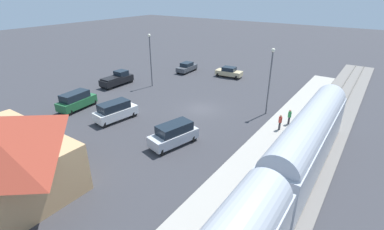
{
  "coord_description": "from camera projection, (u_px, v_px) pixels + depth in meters",
  "views": [
    {
      "loc": [
        -17.58,
        27.46,
        13.97
      ],
      "look_at": [
        -1.3,
        3.97,
        1.0
      ],
      "focal_mm": 26.19,
      "sensor_mm": 36.0,
      "label": 1
    }
  ],
  "objects": [
    {
      "name": "pedestrian_on_platform",
      "position": [
        280.0,
        121.0,
        29.28
      ],
      "size": [
        0.36,
        0.36,
        1.71
      ],
      "color": "#333338",
      "rests_on": "platform"
    },
    {
      "name": "suv_silver",
      "position": [
        174.0,
        134.0,
        26.96
      ],
      "size": [
        3.09,
        5.23,
        2.22
      ],
      "color": "silver",
      "rests_on": "ground"
    },
    {
      "name": "pickup_black",
      "position": [
        117.0,
        79.0,
        43.82
      ],
      "size": [
        1.96,
        5.4,
        2.14
      ],
      "color": "black",
      "rests_on": "ground"
    },
    {
      "name": "sedan_tan",
      "position": [
        229.0,
        72.0,
        47.98
      ],
      "size": [
        4.66,
        2.6,
        1.74
      ],
      "color": "#C6B284",
      "rests_on": "ground"
    },
    {
      "name": "light_pole_near_platform",
      "position": [
        270.0,
        74.0,
        32.15
      ],
      "size": [
        0.44,
        0.44,
        7.93
      ],
      "color": "#515156",
      "rests_on": "ground"
    },
    {
      "name": "railway_track",
      "position": [
        318.0,
        139.0,
        28.14
      ],
      "size": [
        4.8,
        70.0,
        0.3
      ],
      "color": "slate",
      "rests_on": "ground"
    },
    {
      "name": "suv_white",
      "position": [
        115.0,
        111.0,
        32.1
      ],
      "size": [
        2.64,
        5.13,
        2.22
      ],
      "color": "white",
      "rests_on": "ground"
    },
    {
      "name": "light_pole_lot_center",
      "position": [
        150.0,
        54.0,
        41.77
      ],
      "size": [
        0.44,
        0.44,
        7.94
      ],
      "color": "#515156",
      "rests_on": "ground"
    },
    {
      "name": "sedan_charcoal",
      "position": [
        187.0,
        67.0,
        50.89
      ],
      "size": [
        2.06,
        4.59,
        1.74
      ],
      "color": "#47494F",
      "rests_on": "ground"
    },
    {
      "name": "ground_plane",
      "position": [
        201.0,
        109.0,
        35.44
      ],
      "size": [
        200.0,
        200.0,
        0.0
      ],
      "primitive_type": "plane",
      "color": "#38383D"
    },
    {
      "name": "pedestrian_waiting_far",
      "position": [
        289.0,
        116.0,
        30.49
      ],
      "size": [
        0.36,
        0.36,
        1.71
      ],
      "color": "#333338",
      "rests_on": "platform"
    },
    {
      "name": "platform",
      "position": [
        279.0,
        129.0,
        30.19
      ],
      "size": [
        3.2,
        46.0,
        0.3
      ],
      "color": "#A8A399",
      "rests_on": "ground"
    },
    {
      "name": "suv_green",
      "position": [
        76.0,
        100.0,
        35.08
      ],
      "size": [
        2.48,
        5.08,
        2.22
      ],
      "color": "#236638",
      "rests_on": "ground"
    }
  ]
}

